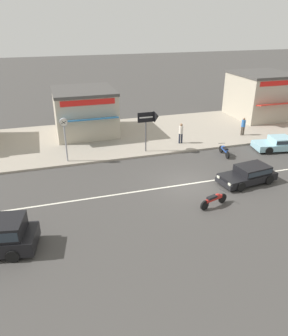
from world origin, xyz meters
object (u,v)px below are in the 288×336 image
Objects in this scene: arrow_signboard at (154,118)px; shopfront_mid_block at (85,111)px; motorcycle_0 at (214,199)px; sedan_pale_blue_1 at (280,143)px; street_clock at (64,130)px; pedestrian_mid_kerb at (181,132)px; shopfront_far_kios at (260,95)px; hatchback_black_0 at (249,174)px; motorcycle_1 at (224,150)px; pedestrian_near_clock at (243,125)px.

arrow_signboard is 7.46m from shopfront_mid_block.
arrow_signboard is at bearing 94.41° from motorcycle_0.
sedan_pale_blue_1 is 0.70× the size of shopfront_mid_block.
street_clock is 1.90× the size of pedestrian_mid_kerb.
sedan_pale_blue_1 is 0.68× the size of shopfront_far_kios.
hatchback_black_0 is at bearing -57.76° from arrow_signboard.
motorcycle_1 is at bearing -9.96° from street_clock.
motorcycle_0 is 8.98m from arrow_signboard.
hatchback_black_0 is 8.15m from arrow_signboard.
street_clock is 9.44m from pedestrian_mid_kerb.
sedan_pale_blue_1 is 16.66m from street_clock.
motorcycle_1 is at bearing -137.61° from pedestrian_near_clock.
shopfront_mid_block is at bearing 124.30° from hatchback_black_0.
motorcycle_1 is 1.05× the size of pedestrian_mid_kerb.
shopfront_far_kios is (13.58, 6.03, -0.37)m from arrow_signboard.
shopfront_far_kios is at bearing 44.63° from pedestrian_near_clock.
shopfront_far_kios is (9.39, 12.68, 1.80)m from hatchback_black_0.
shopfront_far_kios is (20.20, 6.19, -0.09)m from street_clock.
motorcycle_0 is at bearing -70.83° from shopfront_mid_block.
street_clock is 15.44m from pedestrian_near_clock.
arrow_signboard reaches higher than pedestrian_near_clock.
arrow_signboard is 3.26m from pedestrian_mid_kerb.
shopfront_far_kios is at bearing 53.47° from hatchback_black_0.
pedestrian_near_clock is 0.93× the size of pedestrian_mid_kerb.
shopfront_far_kios is at bearing 17.05° from street_clock.
shopfront_mid_block reaches higher than hatchback_black_0.
pedestrian_mid_kerb is at bearing 18.90° from arrow_signboard.
motorcycle_0 is 15.57m from shopfront_mid_block.
pedestrian_mid_kerb is at bearing 101.39° from hatchback_black_0.
street_clock is at bearing -162.95° from shopfront_far_kios.
hatchback_black_0 is 0.63× the size of shopfront_mid_block.
pedestrian_near_clock is at bearing 60.16° from hatchback_black_0.
sedan_pale_blue_1 is 2.58× the size of pedestrian_mid_kerb.
motorcycle_1 is at bearing -53.56° from pedestrian_mid_kerb.
shopfront_far_kios is (18.00, 0.06, 0.29)m from shopfront_mid_block.
shopfront_mid_block is at bearing 149.28° from sedan_pale_blue_1.
motorcycle_0 is at bearing -49.35° from street_clock.
street_clock reaches higher than hatchback_black_0.
street_clock reaches higher than pedestrian_near_clock.
motorcycle_1 is 1.13× the size of pedestrian_near_clock.
motorcycle_1 is (4.30, 6.45, -0.00)m from motorcycle_0.
shopfront_far_kios reaches higher than sedan_pale_blue_1.
hatchback_black_0 is 9.07m from pedestrian_near_clock.
arrow_signboard is 2.00× the size of pedestrian_near_clock.
sedan_pale_blue_1 is 1.36× the size of street_clock.
pedestrian_mid_kerb is at bearing -154.88° from shopfront_far_kios.
shopfront_far_kios reaches higher than motorcycle_0.
motorcycle_0 is 1.06× the size of motorcycle_1.
sedan_pale_blue_1 is at bearing -73.71° from pedestrian_near_clock.
street_clock reaches higher than pedestrian_mid_kerb.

